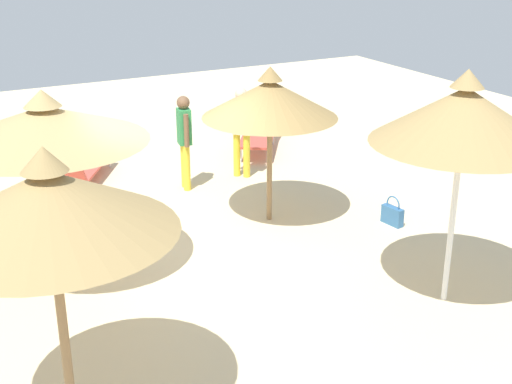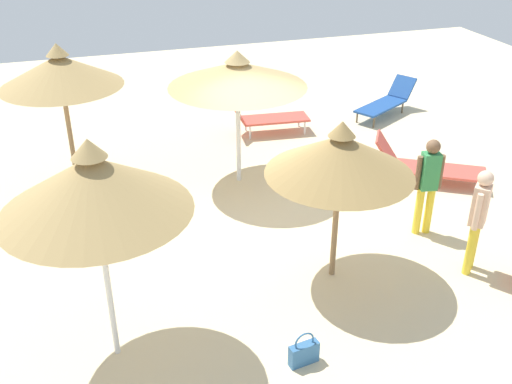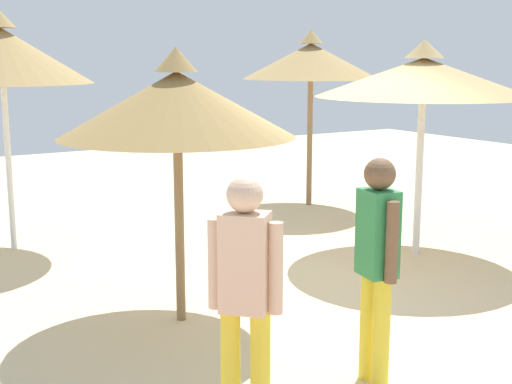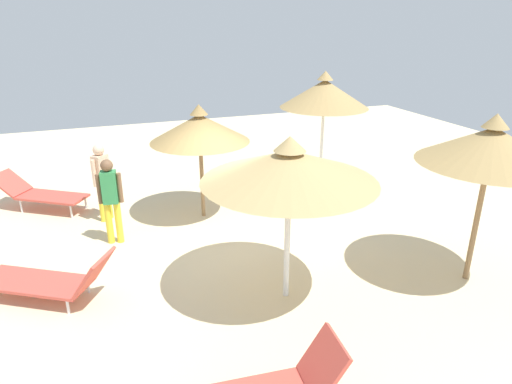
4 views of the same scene
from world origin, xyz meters
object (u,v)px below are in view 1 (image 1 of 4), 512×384
(parasol_umbrella_far_right, at_px, (270,99))
(parasol_umbrella_front, at_px, (45,124))
(parasol_umbrella_back, at_px, (49,203))
(lounge_chair_far_left, at_px, (259,130))
(person_standing_far_right, at_px, (241,126))
(handbag, at_px, (392,214))
(parasol_umbrella_edge, at_px, (464,115))
(lounge_chair_near_right, at_px, (79,167))
(person_standing_front, at_px, (184,136))

(parasol_umbrella_far_right, height_order, parasol_umbrella_front, parasol_umbrella_front)
(parasol_umbrella_back, xyz_separation_m, lounge_chair_far_left, (5.79, 7.08, -1.95))
(lounge_chair_far_left, xyz_separation_m, person_standing_far_right, (-1.13, -1.41, 0.58))
(person_standing_far_right, xyz_separation_m, handbag, (1.11, -3.19, -0.82))
(lounge_chair_far_left, bearing_deg, person_standing_far_right, -128.68)
(person_standing_far_right, bearing_deg, lounge_chair_far_left, 51.32)
(parasol_umbrella_edge, relative_size, handbag, 6.13)
(lounge_chair_near_right, bearing_deg, handbag, -46.10)
(lounge_chair_near_right, bearing_deg, parasol_umbrella_back, -105.04)
(person_standing_front, bearing_deg, person_standing_far_right, 5.19)
(lounge_chair_far_left, relative_size, person_standing_front, 1.25)
(person_standing_front, bearing_deg, parasol_umbrella_front, -139.38)
(parasol_umbrella_edge, bearing_deg, parasol_umbrella_far_right, 102.50)
(lounge_chair_far_left, height_order, person_standing_far_right, person_standing_far_right)
(lounge_chair_near_right, xyz_separation_m, handbag, (3.99, -4.15, -0.19))
(parasol_umbrella_front, relative_size, handbag, 5.39)
(parasol_umbrella_front, height_order, parasol_umbrella_edge, parasol_umbrella_edge)
(parasol_umbrella_far_right, bearing_deg, parasol_umbrella_back, -138.84)
(parasol_umbrella_front, relative_size, parasol_umbrella_edge, 0.88)
(handbag, bearing_deg, parasol_umbrella_back, -156.71)
(parasol_umbrella_front, distance_m, person_standing_front, 3.95)
(parasol_umbrella_edge, bearing_deg, lounge_chair_near_right, 115.81)
(parasol_umbrella_far_right, distance_m, handbag, 2.72)
(lounge_chair_near_right, xyz_separation_m, person_standing_front, (1.69, -1.07, 0.63))
(parasol_umbrella_back, distance_m, handbag, 6.66)
(person_standing_far_right, bearing_deg, handbag, -70.82)
(parasol_umbrella_far_right, xyz_separation_m, person_standing_far_right, (0.54, 2.07, -1.03))
(handbag, bearing_deg, lounge_chair_far_left, 89.78)
(parasol_umbrella_far_right, height_order, person_standing_far_right, parasol_umbrella_far_right)
(parasol_umbrella_back, bearing_deg, lounge_chair_near_right, 74.96)
(person_standing_far_right, bearing_deg, lounge_chair_near_right, 161.57)
(parasol_umbrella_far_right, height_order, parasol_umbrella_back, parasol_umbrella_back)
(lounge_chair_near_right, bearing_deg, person_standing_front, -32.40)
(person_standing_front, bearing_deg, parasol_umbrella_back, -121.93)
(handbag, bearing_deg, lounge_chair_near_right, 133.90)
(parasol_umbrella_edge, height_order, lounge_chair_near_right, parasol_umbrella_edge)
(lounge_chair_near_right, distance_m, handbag, 5.76)
(parasol_umbrella_front, relative_size, parasol_umbrella_back, 0.92)
(lounge_chair_near_right, bearing_deg, parasol_umbrella_front, -108.37)
(parasol_umbrella_back, distance_m, person_standing_far_right, 7.47)
(person_standing_far_right, relative_size, handbag, 3.51)
(parasol_umbrella_edge, xyz_separation_m, person_standing_far_right, (-0.20, 5.42, -1.46))
(person_standing_far_right, bearing_deg, parasol_umbrella_far_right, -104.67)
(parasol_umbrella_edge, bearing_deg, lounge_chair_far_left, 82.28)
(parasol_umbrella_front, xyz_separation_m, person_standing_front, (2.85, 2.45, -1.20))
(parasol_umbrella_front, height_order, lounge_chair_far_left, parasol_umbrella_front)
(parasol_umbrella_back, xyz_separation_m, person_standing_far_right, (4.67, 5.68, -1.37))
(parasol_umbrella_edge, xyz_separation_m, person_standing_front, (-1.40, 5.31, -1.46))
(parasol_umbrella_far_right, relative_size, parasol_umbrella_back, 0.88)
(lounge_chair_far_left, bearing_deg, parasol_umbrella_edge, -97.72)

